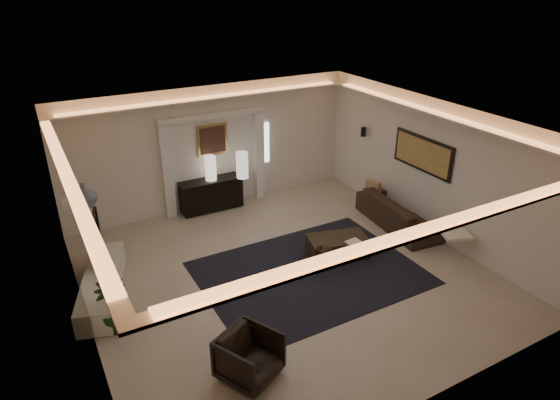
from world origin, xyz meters
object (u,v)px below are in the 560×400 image
console (211,194)px  coffee_table (337,247)px  armchair (249,357)px  sofa (399,212)px

console → coffee_table: 3.49m
coffee_table → armchair: (-2.93, -2.05, 0.14)m
sofa → coffee_table: size_ratio=1.91×
armchair → sofa: bearing=0.1°
coffee_table → armchair: 3.57m
coffee_table → armchair: size_ratio=1.50×
coffee_table → armchair: bearing=-130.1°
console → sofa: console is taller
coffee_table → console: bearing=128.9°
sofa → armchair: bearing=122.8°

